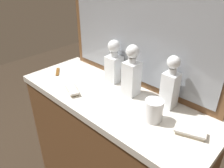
{
  "coord_description": "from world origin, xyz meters",
  "views": [
    {
      "loc": [
        0.73,
        -0.76,
        1.54
      ],
      "look_at": [
        0.0,
        0.0,
        0.95
      ],
      "focal_mm": 35.3,
      "sensor_mm": 36.0,
      "label": 1
    }
  ],
  "objects": [
    {
      "name": "silver_brush_front",
      "position": [
        -0.22,
        -0.12,
        0.89
      ],
      "size": [
        0.17,
        0.11,
        0.02
      ],
      "color": "#B7A88C",
      "rests_on": "dresser"
    },
    {
      "name": "crystal_tumbler_center",
      "position": [
        0.29,
        -0.01,
        0.92
      ],
      "size": [
        0.09,
        0.09,
        0.11
      ],
      "color": "white",
      "rests_on": "dresser"
    },
    {
      "name": "silver_brush_far_right",
      "position": [
        0.46,
        0.01,
        0.89
      ],
      "size": [
        0.15,
        0.1,
        0.02
      ],
      "color": "#B7A88C",
      "rests_on": "dresser"
    },
    {
      "name": "crystal_decanter_far_left",
      "position": [
        0.06,
        0.09,
        0.99
      ],
      "size": [
        0.08,
        0.08,
        0.29
      ],
      "color": "white",
      "rests_on": "dresser"
    },
    {
      "name": "crystal_decanter_front",
      "position": [
        0.28,
        0.14,
        0.99
      ],
      "size": [
        0.07,
        0.07,
        0.28
      ],
      "color": "white",
      "rests_on": "dresser"
    },
    {
      "name": "dresser_mirror",
      "position": [
        0.0,
        0.21,
        1.22
      ],
      "size": [
        1.07,
        0.03,
        0.68
      ],
      "color": "brown",
      "rests_on": "dresser"
    },
    {
      "name": "crystal_decanter_rear",
      "position": [
        -0.12,
        0.15,
        0.98
      ],
      "size": [
        0.09,
        0.09,
        0.27
      ],
      "color": "white",
      "rests_on": "dresser"
    },
    {
      "name": "tortoiseshell_comb",
      "position": [
        -0.49,
        -0.04,
        0.88
      ],
      "size": [
        0.1,
        0.09,
        0.01
      ],
      "color": "brown",
      "rests_on": "dresser"
    },
    {
      "name": "dresser",
      "position": [
        0.0,
        0.0,
        0.44
      ],
      "size": [
        1.21,
        0.46,
        0.87
      ],
      "color": "brown",
      "rests_on": "ground_plane"
    }
  ]
}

